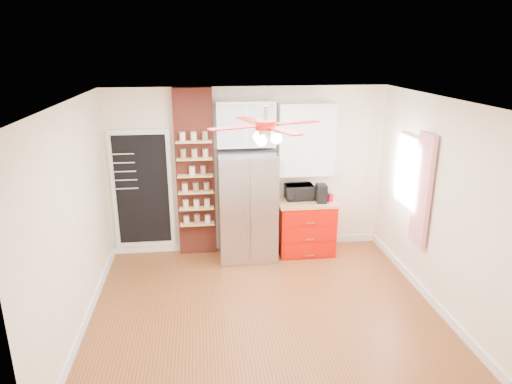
{
  "coord_description": "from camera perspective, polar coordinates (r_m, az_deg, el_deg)",
  "views": [
    {
      "loc": [
        -0.75,
        -5.15,
        3.3
      ],
      "look_at": [
        -0.0,
        0.9,
        1.34
      ],
      "focal_mm": 32.0,
      "sensor_mm": 36.0,
      "label": 1
    }
  ],
  "objects": [
    {
      "name": "window",
      "position": [
        6.96,
        18.55,
        2.36
      ],
      "size": [
        0.04,
        0.75,
        1.05
      ],
      "primitive_type": "cube",
      "color": "white",
      "rests_on": "wall_right"
    },
    {
      "name": "wall_left",
      "position": [
        5.7,
        -21.89,
        -3.47
      ],
      "size": [
        0.02,
        4.0,
        2.7
      ],
      "primitive_type": "cube",
      "color": "#FFEFCD",
      "rests_on": "floor"
    },
    {
      "name": "ceiling_fan",
      "position": [
        5.27,
        1.21,
        8.3
      ],
      "size": [
        1.4,
        1.4,
        0.44
      ],
      "color": "silver",
      "rests_on": "ceiling"
    },
    {
      "name": "wall_right",
      "position": [
        6.27,
        21.97,
        -1.61
      ],
      "size": [
        0.02,
        4.0,
        2.7
      ],
      "primitive_type": "cube",
      "color": "#FFEFCD",
      "rests_on": "floor"
    },
    {
      "name": "brick_pillar",
      "position": [
        7.33,
        -7.6,
        2.28
      ],
      "size": [
        0.6,
        0.16,
        2.7
      ],
      "primitive_type": "cube",
      "color": "maroon",
      "rests_on": "floor"
    },
    {
      "name": "toaster_oven",
      "position": [
        7.46,
        5.4,
        0.01
      ],
      "size": [
        0.46,
        0.32,
        0.25
      ],
      "primitive_type": "imported",
      "rotation": [
        0.0,
        0.0,
        0.03
      ],
      "color": "black",
      "rests_on": "red_cabinet"
    },
    {
      "name": "wall_back",
      "position": [
        7.44,
        -1.04,
        2.68
      ],
      "size": [
        4.5,
        0.02,
        2.7
      ],
      "primitive_type": "cube",
      "color": "#FFEFCD",
      "rests_on": "floor"
    },
    {
      "name": "coffee_maker",
      "position": [
        7.35,
        8.16,
        -0.18
      ],
      "size": [
        0.16,
        0.23,
        0.29
      ],
      "primitive_type": "cube",
      "rotation": [
        0.0,
        0.0,
        -0.03
      ],
      "color": "black",
      "rests_on": "red_cabinet"
    },
    {
      "name": "red_cabinet",
      "position": [
        7.58,
        6.21,
        -4.31
      ],
      "size": [
        0.94,
        0.64,
        0.9
      ],
      "color": "#CB0A00",
      "rests_on": "floor"
    },
    {
      "name": "fridge",
      "position": [
        7.23,
        -1.1,
        -1.73
      ],
      "size": [
        0.9,
        0.7,
        1.75
      ],
      "primitive_type": "cube",
      "color": "#A9A9AE",
      "rests_on": "floor"
    },
    {
      "name": "floor",
      "position": [
        6.16,
        1.06,
        -14.54
      ],
      "size": [
        4.5,
        4.5,
        0.0
      ],
      "primitive_type": "plane",
      "color": "brown",
      "rests_on": "ground"
    },
    {
      "name": "canister_left",
      "position": [
        7.42,
        9.26,
        -0.66
      ],
      "size": [
        0.12,
        0.12,
        0.14
      ],
      "primitive_type": "cylinder",
      "rotation": [
        0.0,
        0.0,
        0.28
      ],
      "color": "#AE091C",
      "rests_on": "red_cabinet"
    },
    {
      "name": "canister_right",
      "position": [
        7.49,
        9.11,
        -0.53
      ],
      "size": [
        0.1,
        0.1,
        0.13
      ],
      "primitive_type": "cylinder",
      "rotation": [
        0.0,
        0.0,
        -0.02
      ],
      "color": "red",
      "rests_on": "red_cabinet"
    },
    {
      "name": "pantry_jar_oats",
      "position": [
        7.16,
        -8.0,
        2.64
      ],
      "size": [
        0.12,
        0.12,
        0.13
      ],
      "primitive_type": "cylinder",
      "rotation": [
        0.0,
        0.0,
        -0.27
      ],
      "color": "beige",
      "rests_on": "brick_pillar"
    },
    {
      "name": "curtain",
      "position": [
        6.5,
        20.09,
        0.2
      ],
      "size": [
        0.06,
        0.4,
        1.55
      ],
      "primitive_type": "cube",
      "color": "red",
      "rests_on": "wall_right"
    },
    {
      "name": "pantry_jar_beans",
      "position": [
        7.16,
        -6.62,
        2.68
      ],
      "size": [
        0.1,
        0.1,
        0.13
      ],
      "primitive_type": "cylinder",
      "rotation": [
        0.0,
        0.0,
        -0.2
      ],
      "color": "#916D49",
      "rests_on": "brick_pillar"
    },
    {
      "name": "upper_glass_cabinet",
      "position": [
        7.1,
        -1.33,
        8.54
      ],
      "size": [
        0.9,
        0.35,
        0.7
      ],
      "primitive_type": "cube",
      "color": "white",
      "rests_on": "wall_back"
    },
    {
      "name": "chalkboard",
      "position": [
        7.5,
        -14.02,
        0.26
      ],
      "size": [
        0.95,
        0.05,
        1.95
      ],
      "color": "white",
      "rests_on": "wall_back"
    },
    {
      "name": "upper_shelf_unit",
      "position": [
        7.33,
        6.28,
        6.55
      ],
      "size": [
        0.9,
        0.3,
        1.15
      ],
      "primitive_type": "cube",
      "color": "white",
      "rests_on": "wall_back"
    },
    {
      "name": "wall_front",
      "position": [
        3.78,
        5.55,
        -13.32
      ],
      "size": [
        4.5,
        0.02,
        2.7
      ],
      "primitive_type": "cube",
      "color": "#FFEFCD",
      "rests_on": "floor"
    },
    {
      "name": "ceiling",
      "position": [
        5.23,
        1.23,
        11.28
      ],
      "size": [
        4.5,
        4.5,
        0.0
      ],
      "primitive_type": "plane",
      "color": "white",
      "rests_on": "wall_back"
    }
  ]
}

